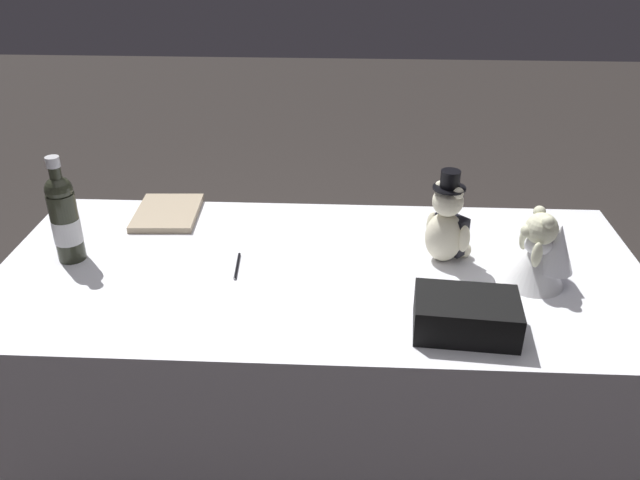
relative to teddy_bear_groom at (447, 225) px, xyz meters
The scene contains 8 objects.
ground_plane 0.93m from the teddy_bear_groom, 11.73° to the left, with size 12.00×12.00×0.00m, color #2D2826.
reception_table 0.62m from the teddy_bear_groom, 11.73° to the left, with size 2.01×0.93×0.73m, color white.
teddy_bear_groom is the anchor object (origin of this frame).
teddy_bear_bride 0.29m from the teddy_bear_groom, 153.60° to the left, with size 0.22×0.18×0.24m.
champagne_bottle 1.18m from the teddy_bear_groom, ahead, with size 0.09×0.09×0.34m.
signing_pen 0.66m from the teddy_bear_groom, ahead, with size 0.02×0.16×0.01m.
gift_case_black 0.39m from the teddy_bear_groom, 91.33° to the left, with size 0.29×0.20×0.10m.
guestbook 1.00m from the teddy_bear_groom, 15.19° to the right, with size 0.22×0.28×0.02m, color tan.
Camera 1 is at (-0.09, 1.71, 1.76)m, focal length 36.25 mm.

